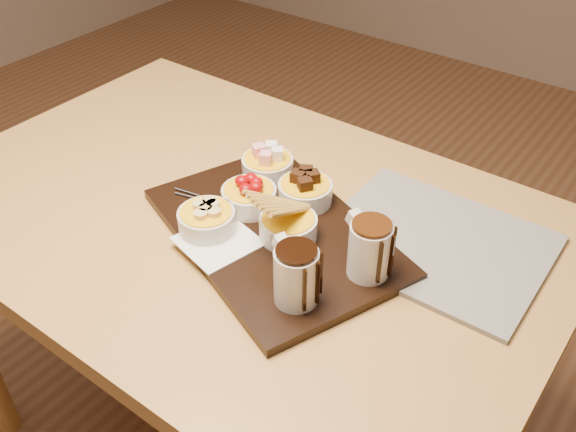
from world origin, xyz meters
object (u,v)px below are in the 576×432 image
Objects in this scene: serving_board at (274,233)px; pitcher_milk_chocolate at (369,250)px; dining_table at (237,250)px; pitcher_dark_chocolate at (296,277)px; newspaper at (435,243)px; bowl_strawberries at (249,198)px.

serving_board is 0.20m from pitcher_milk_chocolate.
dining_table is 0.15m from serving_board.
serving_board is 0.18m from pitcher_dark_chocolate.
pitcher_dark_chocolate is 0.25× the size of newspaper.
dining_table is 2.61× the size of serving_board.
pitcher_dark_chocolate is (0.24, -0.13, 0.16)m from dining_table.
serving_board is 4.60× the size of bowl_strawberries.
serving_board is at bearing -9.02° from dining_table.
pitcher_dark_chocolate is 0.29m from newspaper.
dining_table is 0.38m from newspaper.
pitcher_milk_chocolate is at bearing -3.06° from dining_table.
dining_table is 12.81× the size of pitcher_dark_chocolate.
serving_board is 4.91× the size of pitcher_milk_chocolate.
bowl_strawberries reaches higher than serving_board.
bowl_strawberries is at bearing -176.42° from serving_board.
dining_table is at bearing -167.55° from serving_board.
newspaper is (0.11, 0.26, -0.06)m from pitcher_dark_chocolate.
pitcher_dark_chocolate reaches higher than dining_table.
serving_board is at bearing -148.86° from newspaper.
serving_board reaches higher than newspaper.
pitcher_dark_chocolate is 1.00× the size of pitcher_milk_chocolate.
pitcher_milk_chocolate is at bearing -109.34° from newspaper.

